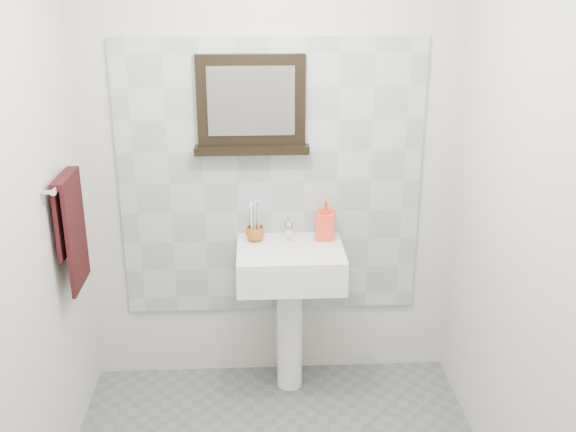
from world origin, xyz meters
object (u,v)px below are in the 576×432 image
object	(u,v)px
toothbrush_cup	(255,234)
soap_dispenser	(325,219)
pedestal_sink	(290,279)
framed_mirror	(251,107)
hand_towel	(71,223)

from	to	relation	value
toothbrush_cup	soap_dispenser	world-z (taller)	soap_dispenser
pedestal_sink	framed_mirror	distance (m)	0.92
toothbrush_cup	hand_towel	world-z (taller)	hand_towel
framed_mirror	soap_dispenser	bearing A→B (deg)	-11.30
hand_towel	framed_mirror	bearing A→B (deg)	26.74
hand_towel	pedestal_sink	bearing A→B (deg)	13.05
soap_dispenser	hand_towel	distance (m)	1.28
soap_dispenser	framed_mirror	distance (m)	0.70
soap_dispenser	framed_mirror	size ratio (longest dim) A/B	0.37
soap_dispenser	framed_mirror	xyz separation A→B (m)	(-0.38, 0.08, 0.59)
framed_mirror	toothbrush_cup	bearing A→B (deg)	-84.09
soap_dispenser	hand_towel	size ratio (longest dim) A/B	0.40
toothbrush_cup	framed_mirror	size ratio (longest dim) A/B	0.17
toothbrush_cup	framed_mirror	bearing A→B (deg)	95.91
toothbrush_cup	hand_towel	xyz separation A→B (m)	(-0.85, -0.34, 0.21)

